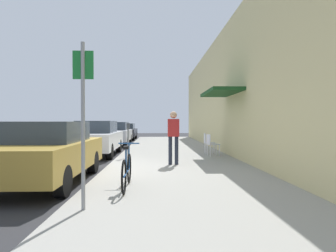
# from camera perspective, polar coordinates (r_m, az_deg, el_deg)

# --- Properties ---
(ground_plane) EXTENTS (60.00, 60.00, 0.00)m
(ground_plane) POSITION_cam_1_polar(r_m,az_deg,el_deg) (8.86, -12.39, -8.87)
(ground_plane) COLOR #2D2D30
(sidewalk_slab) EXTENTS (4.50, 32.00, 0.12)m
(sidewalk_slab) POSITION_cam_1_polar(r_m,az_deg,el_deg) (10.71, 1.56, -6.84)
(sidewalk_slab) COLOR #9E9B93
(sidewalk_slab) RESTS_ON ground_plane
(building_facade) EXTENTS (1.40, 32.00, 5.65)m
(building_facade) POSITION_cam_1_polar(r_m,az_deg,el_deg) (11.12, 14.09, 7.70)
(building_facade) COLOR beige
(building_facade) RESTS_ON ground_plane
(parked_car_0) EXTENTS (1.80, 4.40, 1.49)m
(parked_car_0) POSITION_cam_1_polar(r_m,az_deg,el_deg) (7.65, -22.51, -4.65)
(parked_car_0) COLOR #A58433
(parked_car_0) RESTS_ON ground_plane
(parked_car_1) EXTENTS (1.80, 4.40, 1.53)m
(parked_car_1) POSITION_cam_1_polar(r_m,az_deg,el_deg) (13.18, -13.83, -2.28)
(parked_car_1) COLOR silver
(parked_car_1) RESTS_ON ground_plane
(parked_car_2) EXTENTS (1.80, 4.40, 1.48)m
(parked_car_2) POSITION_cam_1_polar(r_m,az_deg,el_deg) (18.98, -10.27, -1.40)
(parked_car_2) COLOR #B7B7BC
(parked_car_2) RESTS_ON ground_plane
(parked_car_3) EXTENTS (1.80, 4.40, 1.36)m
(parked_car_3) POSITION_cam_1_polar(r_m,az_deg,el_deg) (24.60, -8.43, -1.01)
(parked_car_3) COLOR black
(parked_car_3) RESTS_ON ground_plane
(parking_meter) EXTENTS (0.12, 0.10, 1.32)m
(parking_meter) POSITION_cam_1_polar(r_m,az_deg,el_deg) (11.27, -7.82, -2.24)
(parking_meter) COLOR slate
(parking_meter) RESTS_ON sidewalk_slab
(street_sign) EXTENTS (0.32, 0.06, 2.60)m
(street_sign) POSITION_cam_1_polar(r_m,az_deg,el_deg) (4.69, -16.35, 2.66)
(street_sign) COLOR gray
(street_sign) RESTS_ON sidewalk_slab
(bicycle_0) EXTENTS (0.46, 1.71, 0.90)m
(bicycle_0) POSITION_cam_1_polar(r_m,az_deg,el_deg) (6.11, -8.10, -8.68)
(bicycle_0) COLOR black
(bicycle_0) RESTS_ON sidewalk_slab
(cafe_chair_0) EXTENTS (0.49, 0.49, 0.87)m
(cafe_chair_0) POSITION_cam_1_polar(r_m,az_deg,el_deg) (11.82, 8.53, -3.38)
(cafe_chair_0) COLOR silver
(cafe_chair_0) RESTS_ON sidewalk_slab
(cafe_chair_1) EXTENTS (0.45, 0.45, 0.87)m
(cafe_chair_1) POSITION_cam_1_polar(r_m,az_deg,el_deg) (12.64, 7.82, -3.11)
(cafe_chair_1) COLOR silver
(cafe_chair_1) RESTS_ON sidewalk_slab
(pedestrian_standing) EXTENTS (0.36, 0.22, 1.70)m
(pedestrian_standing) POSITION_cam_1_polar(r_m,az_deg,el_deg) (9.25, 1.07, -1.45)
(pedestrian_standing) COLOR #232838
(pedestrian_standing) RESTS_ON sidewalk_slab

